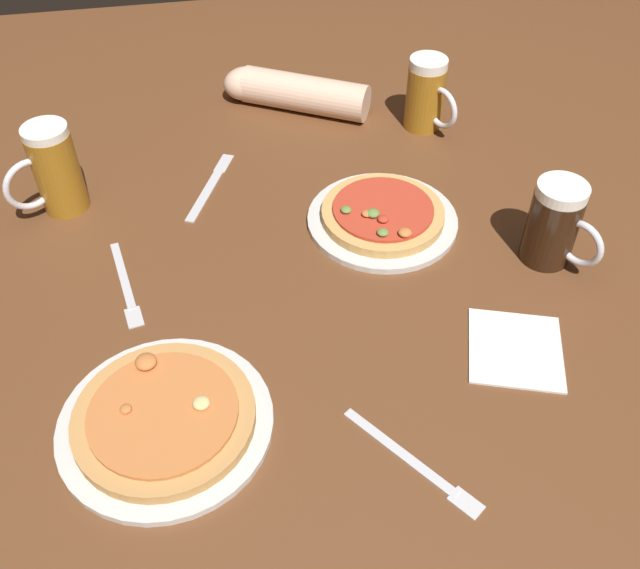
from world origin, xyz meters
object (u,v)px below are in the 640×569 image
at_px(beer_mug_dark, 555,224).
at_px(knife_right, 210,185).
at_px(diner_arm, 291,91).
at_px(pizza_plate_far, 383,216).
at_px(beer_mug_pale, 427,95).
at_px(napkin_folded, 516,348).
at_px(pizza_plate_near, 165,419).
at_px(fork_spare, 125,284).
at_px(beer_mug_amber, 54,170).
at_px(fork_left, 414,462).

relative_size(beer_mug_dark, knife_right, 0.73).
relative_size(knife_right, diner_arm, 0.67).
height_order(pizza_plate_far, beer_mug_pale, beer_mug_pale).
relative_size(pizza_plate_far, diner_arm, 0.88).
bearing_deg(napkin_folded, knife_right, 130.65).
bearing_deg(napkin_folded, pizza_plate_near, -175.71).
xyz_separation_m(pizza_plate_near, beer_mug_pale, (0.57, 0.67, 0.06)).
height_order(knife_right, fork_spare, same).
relative_size(beer_mug_amber, fork_left, 0.89).
distance_m(pizza_plate_far, beer_mug_amber, 0.60).
relative_size(beer_mug_dark, diner_arm, 0.49).
distance_m(pizza_plate_near, knife_right, 0.55).
bearing_deg(pizza_plate_far, fork_left, -99.27).
relative_size(beer_mug_pale, fork_spare, 0.75).
relative_size(napkin_folded, fork_spare, 0.72).
relative_size(pizza_plate_far, beer_mug_dark, 1.80).
bearing_deg(knife_right, beer_mug_dark, -29.08).
xyz_separation_m(knife_right, diner_arm, (0.20, 0.26, 0.04)).
height_order(pizza_plate_far, beer_mug_amber, beer_mug_amber).
distance_m(pizza_plate_near, pizza_plate_far, 0.55).
xyz_separation_m(fork_spare, diner_arm, (0.36, 0.51, 0.04)).
relative_size(beer_mug_dark, beer_mug_pale, 0.99).
bearing_deg(pizza_plate_near, diner_arm, 69.35).
distance_m(pizza_plate_far, diner_arm, 0.44).
relative_size(pizza_plate_near, napkin_folded, 2.01).
bearing_deg(fork_left, pizza_plate_far, 80.73).
xyz_separation_m(beer_mug_amber, beer_mug_pale, (0.74, 0.15, -0.01)).
relative_size(pizza_plate_near, diner_arm, 0.96).
bearing_deg(beer_mug_dark, fork_spare, 174.92).
distance_m(beer_mug_dark, fork_left, 0.49).
relative_size(pizza_plate_near, beer_mug_pale, 1.94).
distance_m(pizza_plate_far, beer_mug_pale, 0.35).
xyz_separation_m(pizza_plate_far, beer_mug_dark, (0.26, -0.14, 0.06)).
relative_size(pizza_plate_near, fork_left, 1.55).
height_order(pizza_plate_near, pizza_plate_far, pizza_plate_near).
height_order(beer_mug_amber, beer_mug_pale, beer_mug_amber).
relative_size(napkin_folded, diner_arm, 0.48).
height_order(fork_left, knife_right, same).
distance_m(beer_mug_dark, beer_mug_amber, 0.89).
distance_m(pizza_plate_far, fork_left, 0.50).
distance_m(pizza_plate_near, fork_spare, 0.30).
bearing_deg(fork_spare, beer_mug_pale, 30.99).
distance_m(pizza_plate_near, beer_mug_dark, 0.70).
xyz_separation_m(beer_mug_pale, fork_left, (-0.25, -0.79, -0.07)).
distance_m(beer_mug_pale, diner_arm, 0.30).
distance_m(napkin_folded, fork_spare, 0.64).
bearing_deg(napkin_folded, fork_spare, 156.78).
bearing_deg(knife_right, pizza_plate_near, -100.68).
bearing_deg(pizza_plate_far, pizza_plate_near, -137.37).
xyz_separation_m(beer_mug_amber, napkin_folded, (0.70, -0.49, -0.08)).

